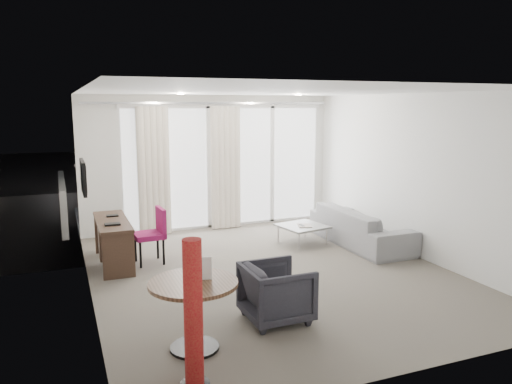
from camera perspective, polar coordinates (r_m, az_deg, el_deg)
name	(u,v)px	position (r m, az deg, el deg)	size (l,w,h in m)	color
floor	(271,273)	(7.37, 1.75, -9.21)	(5.00, 6.00, 0.00)	#60594F
ceiling	(272,91)	(6.97, 1.87, 11.43)	(5.00, 6.00, 0.00)	white
wall_left	(86,197)	(6.49, -18.88, -0.53)	(0.00, 6.00, 2.60)	silver
wall_right	(415,176)	(8.36, 17.72, 1.79)	(0.00, 6.00, 2.60)	silver
wall_front	(410,236)	(4.52, 17.22, -4.83)	(5.00, 0.00, 2.60)	silver
window_panel	(226,167)	(9.94, -3.50, 2.89)	(4.00, 0.02, 2.38)	white
window_frame	(226,167)	(9.92, -3.47, 2.88)	(4.10, 0.06, 2.44)	white
curtain_left	(154,171)	(9.43, -11.58, 2.32)	(0.60, 0.20, 2.38)	beige
curtain_right	(226,168)	(9.77, -3.47, 2.76)	(0.60, 0.20, 2.38)	beige
curtain_track	(213,103)	(9.62, -4.99, 10.10)	(4.80, 0.04, 0.04)	#B2B2B7
downlight_a	(181,94)	(8.21, -8.62, 11.03)	(0.12, 0.12, 0.02)	#FFE0B2
downlight_b	(298,95)	(8.93, 4.87, 11.01)	(0.12, 0.12, 0.02)	#FFE0B2
desk	(113,242)	(7.95, -15.99, -5.56)	(0.46, 1.47, 0.69)	#37251A
tv	(83,177)	(7.91, -19.15, 1.63)	(0.05, 0.80, 0.50)	black
desk_chair	(149,236)	(7.86, -12.14, -4.94)	(0.47, 0.44, 0.86)	#8D154E
round_table	(194,316)	(5.14, -7.11, -13.84)	(0.89, 0.89, 0.71)	#4D311E
menu_card	(206,278)	(5.04, -5.79, -9.80)	(0.13, 0.02, 0.23)	white
red_lamp	(193,314)	(4.41, -7.17, -13.65)	(0.26, 0.26, 1.32)	maroon
tub_armchair	(277,292)	(5.74, 2.37, -11.40)	(0.70, 0.72, 0.66)	#24242B
coffee_table	(302,234)	(8.85, 5.30, -4.85)	(0.74, 0.74, 0.33)	gray
remote	(302,224)	(8.74, 5.24, -3.71)	(0.05, 0.18, 0.02)	black
magazine	(305,224)	(8.75, 5.59, -3.71)	(0.20, 0.25, 0.01)	gray
sofa	(361,227)	(8.92, 11.86, -3.88)	(2.18, 0.85, 0.64)	gray
terrace_slab	(206,214)	(11.58, -5.79, -2.46)	(5.60, 3.00, 0.12)	#4D4D50
rattan_chair_a	(224,190)	(11.67, -3.68, 0.26)	(0.63, 0.63, 0.92)	brown
rattan_chair_b	(282,188)	(12.08, 2.97, 0.51)	(0.60, 0.60, 0.88)	brown
rattan_table	(272,198)	(11.82, 1.87, -0.63)	(0.50, 0.50, 0.50)	brown
balustrade	(189,181)	(12.86, -7.62, 1.28)	(5.50, 0.06, 1.05)	#B2B2B7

